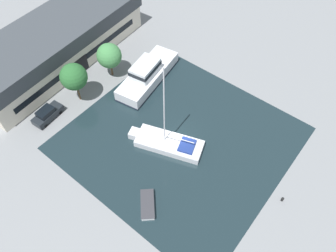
{
  "coord_description": "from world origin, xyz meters",
  "views": [
    {
      "loc": [
        -20.83,
        -14.84,
        35.49
      ],
      "look_at": [
        0.0,
        2.02,
        1.0
      ],
      "focal_mm": 35.0,
      "sensor_mm": 36.0,
      "label": 1
    }
  ],
  "objects_px": {
    "parked_car": "(47,114)",
    "small_dinghy": "(148,205)",
    "quay_tree_by_water": "(109,56)",
    "sailboat_moored": "(168,143)",
    "motor_cruiser": "(147,74)",
    "warehouse_building": "(55,43)",
    "quay_tree_near_building": "(74,77)"
  },
  "relations": [
    {
      "from": "motor_cruiser",
      "to": "small_dinghy",
      "type": "xyz_separation_m",
      "value": [
        -15.51,
        -13.55,
        -0.98
      ]
    },
    {
      "from": "quay_tree_near_building",
      "to": "quay_tree_by_water",
      "type": "relative_size",
      "value": 1.13
    },
    {
      "from": "quay_tree_by_water",
      "to": "parked_car",
      "type": "relative_size",
      "value": 1.21
    },
    {
      "from": "quay_tree_by_water",
      "to": "parked_car",
      "type": "height_order",
      "value": "quay_tree_by_water"
    },
    {
      "from": "parked_car",
      "to": "motor_cruiser",
      "type": "bearing_deg",
      "value": 61.91
    },
    {
      "from": "warehouse_building",
      "to": "quay_tree_near_building",
      "type": "relative_size",
      "value": 4.89
    },
    {
      "from": "sailboat_moored",
      "to": "small_dinghy",
      "type": "relative_size",
      "value": 3.65
    },
    {
      "from": "parked_car",
      "to": "sailboat_moored",
      "type": "relative_size",
      "value": 0.35
    },
    {
      "from": "quay_tree_by_water",
      "to": "motor_cruiser",
      "type": "distance_m",
      "value": 6.22
    },
    {
      "from": "quay_tree_near_building",
      "to": "sailboat_moored",
      "type": "distance_m",
      "value": 15.77
    },
    {
      "from": "small_dinghy",
      "to": "warehouse_building",
      "type": "bearing_deg",
      "value": 116.72
    },
    {
      "from": "sailboat_moored",
      "to": "small_dinghy",
      "type": "distance_m",
      "value": 8.8
    },
    {
      "from": "quay_tree_by_water",
      "to": "sailboat_moored",
      "type": "height_order",
      "value": "sailboat_moored"
    },
    {
      "from": "quay_tree_near_building",
      "to": "sailboat_moored",
      "type": "height_order",
      "value": "sailboat_moored"
    },
    {
      "from": "sailboat_moored",
      "to": "motor_cruiser",
      "type": "bearing_deg",
      "value": 33.9
    },
    {
      "from": "quay_tree_by_water",
      "to": "small_dinghy",
      "type": "relative_size",
      "value": 1.53
    },
    {
      "from": "quay_tree_near_building",
      "to": "sailboat_moored",
      "type": "xyz_separation_m",
      "value": [
        1.66,
        -15.21,
        -3.81
      ]
    },
    {
      "from": "warehouse_building",
      "to": "quay_tree_by_water",
      "type": "bearing_deg",
      "value": -77.29
    },
    {
      "from": "quay_tree_by_water",
      "to": "small_dinghy",
      "type": "distance_m",
      "value": 23.09
    },
    {
      "from": "parked_car",
      "to": "small_dinghy",
      "type": "bearing_deg",
      "value": -9.42
    },
    {
      "from": "warehouse_building",
      "to": "sailboat_moored",
      "type": "relative_size",
      "value": 2.3
    },
    {
      "from": "warehouse_building",
      "to": "parked_car",
      "type": "distance_m",
      "value": 12.7
    },
    {
      "from": "small_dinghy",
      "to": "motor_cruiser",
      "type": "bearing_deg",
      "value": 88.14
    },
    {
      "from": "quay_tree_by_water",
      "to": "motor_cruiser",
      "type": "relative_size",
      "value": 0.44
    },
    {
      "from": "motor_cruiser",
      "to": "small_dinghy",
      "type": "relative_size",
      "value": 3.43
    },
    {
      "from": "quay_tree_by_water",
      "to": "motor_cruiser",
      "type": "height_order",
      "value": "quay_tree_by_water"
    },
    {
      "from": "quay_tree_near_building",
      "to": "parked_car",
      "type": "height_order",
      "value": "quay_tree_near_building"
    },
    {
      "from": "quay_tree_near_building",
      "to": "parked_car",
      "type": "bearing_deg",
      "value": 172.5
    },
    {
      "from": "warehouse_building",
      "to": "sailboat_moored",
      "type": "distance_m",
      "value": 24.68
    },
    {
      "from": "warehouse_building",
      "to": "small_dinghy",
      "type": "distance_m",
      "value": 29.92
    },
    {
      "from": "quay_tree_by_water",
      "to": "small_dinghy",
      "type": "height_order",
      "value": "quay_tree_by_water"
    },
    {
      "from": "parked_car",
      "to": "small_dinghy",
      "type": "distance_m",
      "value": 19.44
    }
  ]
}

